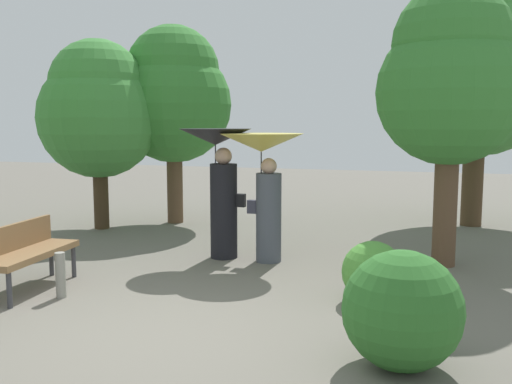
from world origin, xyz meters
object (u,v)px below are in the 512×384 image
at_px(tree_near_right, 451,78).
at_px(tree_far_back, 173,95).
at_px(path_marker_post, 61,275).
at_px(person_right, 264,167).
at_px(person_left, 219,170).
at_px(tree_near_left, 98,108).
at_px(park_bench, 25,250).
at_px(tree_mid_right, 478,57).

relative_size(tree_near_right, tree_far_back, 0.99).
relative_size(tree_far_back, path_marker_post, 7.38).
relative_size(person_right, path_marker_post, 3.50).
relative_size(person_right, tree_far_back, 0.47).
height_order(person_left, tree_near_left, tree_near_left).
height_order(person_right, tree_far_back, tree_far_back).
xyz_separation_m(park_bench, path_marker_post, (0.61, -0.14, -0.24)).
bearing_deg(tree_near_right, tree_far_back, 158.16).
bearing_deg(tree_near_right, park_bench, -150.43).
bearing_deg(tree_far_back, tree_mid_right, 14.00).
bearing_deg(tree_near_left, path_marker_post, -63.65).
bearing_deg(park_bench, tree_near_right, -64.38).
xyz_separation_m(tree_near_right, path_marker_post, (-4.39, -2.98, -2.44)).
bearing_deg(tree_far_back, tree_near_left, -135.94).
xyz_separation_m(person_left, tree_near_left, (-3.09, 1.56, 1.00)).
height_order(person_left, tree_mid_right, tree_mid_right).
distance_m(person_right, tree_near_left, 4.23).
height_order(person_right, park_bench, person_right).
height_order(person_left, person_right, person_left).
bearing_deg(person_right, tree_near_right, -83.98).
height_order(park_bench, tree_near_right, tree_near_right).
distance_m(person_right, tree_far_back, 3.99).
relative_size(person_left, tree_far_back, 0.49).
xyz_separation_m(tree_far_back, path_marker_post, (0.91, -5.10, -2.37)).
xyz_separation_m(person_left, park_bench, (-1.69, -2.34, -0.85)).
distance_m(park_bench, tree_near_right, 6.16).
distance_m(person_right, path_marker_post, 3.25).
bearing_deg(tree_far_back, path_marker_post, -79.89).
relative_size(tree_near_left, tree_mid_right, 0.69).
bearing_deg(park_bench, path_marker_post, -107.00).
relative_size(tree_near_right, path_marker_post, 7.32).
height_order(tree_near_left, tree_near_right, tree_near_right).
distance_m(tree_near_left, tree_mid_right, 7.50).
bearing_deg(person_right, person_left, 81.59).
bearing_deg(person_left, person_right, -98.41).
bearing_deg(person_left, park_bench, 138.55).
height_order(park_bench, tree_near_left, tree_near_left).
height_order(tree_near_left, tree_far_back, tree_far_back).
relative_size(person_right, tree_near_left, 0.52).
distance_m(tree_near_right, path_marker_post, 5.84).
distance_m(person_left, person_right, 0.72).
height_order(tree_near_left, tree_mid_right, tree_mid_right).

